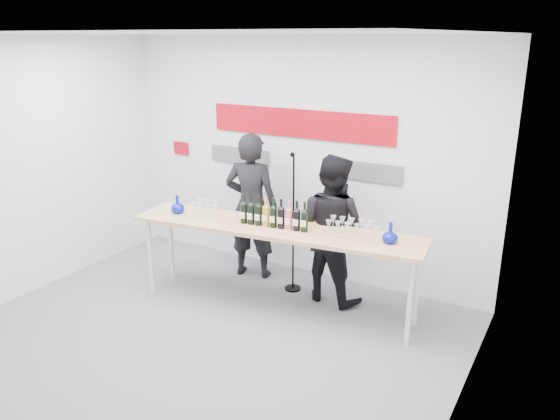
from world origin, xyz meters
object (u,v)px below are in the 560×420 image
(presenter_right, at_px, (331,229))
(mic_stand, at_px, (293,250))
(presenter_left, at_px, (252,206))
(tasting_table, at_px, (275,233))

(presenter_right, height_order, mic_stand, presenter_right)
(presenter_right, relative_size, mic_stand, 1.01)
(mic_stand, bearing_deg, presenter_right, -6.35)
(presenter_left, height_order, mic_stand, presenter_left)
(mic_stand, bearing_deg, tasting_table, -93.64)
(presenter_right, bearing_deg, tasting_table, 60.49)
(tasting_table, bearing_deg, presenter_right, 45.54)
(presenter_left, bearing_deg, mic_stand, 155.03)
(presenter_right, xyz_separation_m, mic_stand, (-0.48, -0.03, -0.34))
(tasting_table, xyz_separation_m, mic_stand, (-0.06, 0.52, -0.39))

